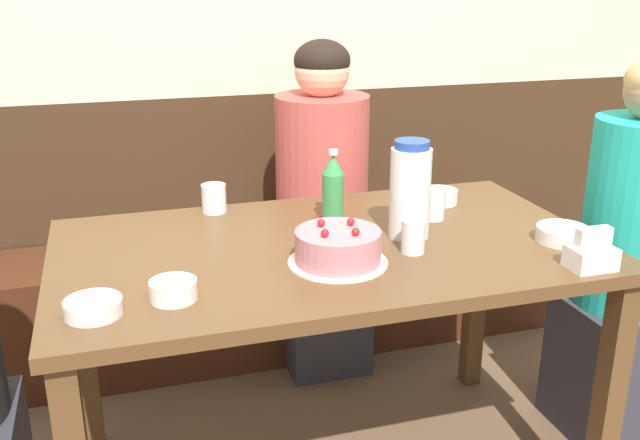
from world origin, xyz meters
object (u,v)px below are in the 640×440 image
person_grey_tee (628,269)px  water_pitcher (410,190)px  bowl_soup_white (440,196)px  birthday_cake (338,248)px  bowl_sauce_shallow (173,290)px  bowl_side_dish (93,307)px  person_pale_blue_shirt (322,218)px  bowl_rice_small (562,234)px  bench_seat (265,295)px  glass_tumbler_short (214,198)px  napkin_holder (591,254)px  soju_bottle (333,188)px  glass_water_tall (413,237)px  glass_shot_small (434,204)px

person_grey_tee → water_pitcher: bearing=-0.2°
bowl_soup_white → person_grey_tee: bearing=-24.4°
birthday_cake → bowl_sauce_shallow: birthday_cake is taller
bowl_side_dish → person_pale_blue_shirt: 1.22m
bowl_rice_small → bowl_side_dish: size_ratio=1.14×
bench_seat → glass_tumbler_short: bearing=-117.2°
bowl_sauce_shallow → napkin_holder: bearing=-6.8°
bench_seat → person_pale_blue_shirt: person_pale_blue_shirt is taller
bowl_rice_small → person_pale_blue_shirt: 0.95m
soju_bottle → birthday_cake: bearing=-105.5°
napkin_holder → bowl_soup_white: 0.59m
napkin_holder → glass_water_tall: (-0.37, 0.22, 0.00)m
bench_seat → soju_bottle: soju_bottle is taller
bowl_soup_white → bowl_rice_small: bearing=-67.0°
bowl_rice_small → bowl_soup_white: bearing=113.0°
birthday_cake → bowl_rice_small: (0.62, -0.03, -0.02)m
water_pitcher → soju_bottle: (-0.16, 0.17, -0.03)m
bowl_sauce_shallow → soju_bottle: bearing=37.9°
bowl_sauce_shallow → glass_water_tall: size_ratio=1.22×
bowl_soup_white → bowl_sauce_shallow: bearing=-152.1°
glass_shot_small → person_grey_tee: (0.62, -0.11, -0.24)m
bowl_soup_white → glass_shot_small: bearing=-122.3°
bench_seat → glass_tumbler_short: size_ratio=28.03×
glass_shot_small → person_pale_blue_shirt: person_pale_blue_shirt is taller
birthday_cake → person_grey_tee: (0.99, 0.13, -0.23)m
bowl_soup_white → glass_water_tall: size_ratio=1.28×
bowl_soup_white → birthday_cake: bearing=-140.9°
glass_tumbler_short → person_pale_blue_shirt: person_pale_blue_shirt is taller
person_grey_tee → bench_seat: bearing=-40.9°
person_pale_blue_shirt → glass_water_tall: bearing=0.2°
bench_seat → person_grey_tee: (0.97, -0.84, 0.34)m
bowl_sauce_shallow → bowl_rice_small: bearing=3.4°
bowl_sauce_shallow → glass_tumbler_short: glass_tumbler_short is taller
water_pitcher → bowl_rice_small: (0.38, -0.15, -0.11)m
bench_seat → bowl_rice_small: 1.29m
soju_bottle → person_pale_blue_shirt: size_ratio=0.18×
glass_water_tall → glass_shot_small: bearing=53.7°
water_pitcher → bowl_rice_small: bearing=-22.3°
water_pitcher → bowl_soup_white: water_pitcher is taller
birthday_cake → glass_water_tall: (0.21, 0.02, 0.00)m
birthday_cake → glass_tumbler_short: 0.54m
soju_bottle → bowl_soup_white: soju_bottle is taller
person_pale_blue_shirt → glass_shot_small: bearing=16.1°
soju_bottle → water_pitcher: bearing=-45.7°
water_pitcher → glass_shot_small: bearing=40.7°
person_grey_tee → bowl_rice_small: bearing=22.4°
water_pitcher → person_pale_blue_shirt: size_ratio=0.22×
soju_bottle → person_grey_tee: size_ratio=0.18×
glass_tumbler_short → person_pale_blue_shirt: (0.43, 0.32, -0.21)m
bench_seat → bowl_sauce_shallow: bearing=-112.0°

